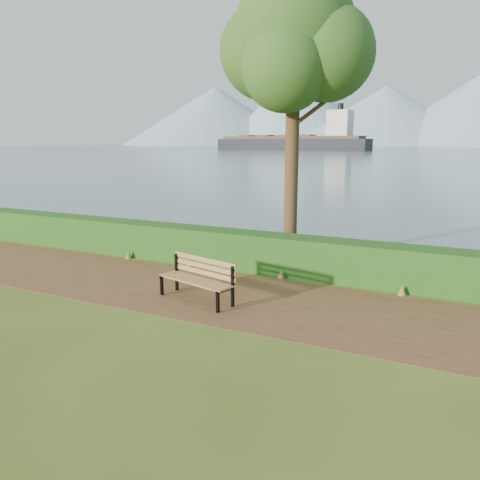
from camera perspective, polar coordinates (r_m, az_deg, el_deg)
The scene contains 8 objects.
ground at distance 10.76m, azimuth -7.03°, elevation -6.51°, with size 140.00×140.00×0.00m, color #445217.
path at distance 11.00m, azimuth -6.18°, elevation -6.05°, with size 40.00×3.40×0.01m, color #52341C.
hedge at distance 12.80m, azimuth -0.75°, elevation -1.12°, with size 32.00×0.85×1.00m, color #184A15.
water at distance 268.61m, azimuth 25.23°, elevation 10.07°, with size 700.00×510.00×0.00m, color #4A6177.
mountains at distance 415.56m, azimuth 24.73°, elevation 14.20°, with size 585.00×190.00×70.00m.
bench at distance 10.16m, azimuth -5.05°, elevation -4.44°, with size 1.91×0.98×0.92m.
tree at distance 13.17m, azimuth 6.57°, elevation 22.94°, with size 4.14×3.48×7.97m.
cargo_ship at distance 186.83m, azimuth 6.78°, elevation 11.64°, with size 62.71×15.58×18.84m.
Camera 1 is at (5.62, -8.53, 3.38)m, focal length 35.00 mm.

